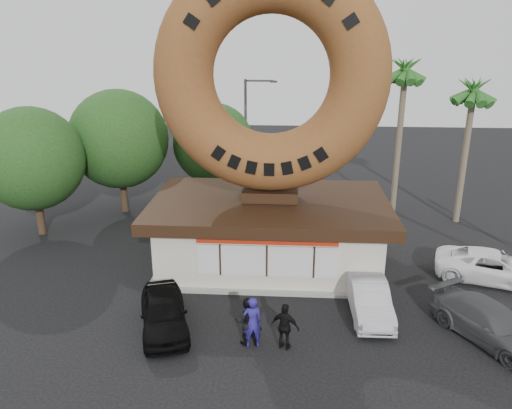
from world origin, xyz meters
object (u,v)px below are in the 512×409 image
Objects in this scene: donut_shop at (270,230)px; giant_donut at (271,76)px; person_right at (285,327)px; car_black at (164,312)px; street_lamp at (248,134)px; car_silver at (369,298)px; person_center at (247,321)px; car_grey at (490,323)px; person_left at (252,322)px; car_white at (493,267)px.

giant_donut is (0.00, 0.02, 7.21)m from donut_shop.
car_black is at bearing 8.62° from person_right.
street_lamp reaches higher than car_silver.
donut_shop is at bearing -62.96° from person_right.
person_center reaches higher than car_grey.
donut_shop reaches higher than person_right.
person_left is at bearing -84.90° from street_lamp.
person_center is 12.16m from car_white.
car_grey is at bearing -16.63° from car_black.
person_left reaches higher than car_black.
car_black reaches higher than car_silver.
person_right is 0.42× the size of car_black.
donut_shop is at bearing -105.74° from person_left.
car_white is at bearing -6.58° from giant_donut.
person_right reaches higher than car_silver.
person_right reaches higher than car_white.
car_grey is at bearing 176.06° from car_white.
street_lamp is (-1.86, 10.02, 2.72)m from donut_shop.
car_silver is at bearing -122.12° from person_right.
street_lamp is at bearing 111.34° from car_silver.
person_right is (1.18, -0.05, -0.10)m from person_left.
car_grey is at bearing -151.89° from person_right.
car_grey is (7.51, 1.04, -0.21)m from person_right.
person_left is at bearing 17.69° from person_right.
donut_shop reaches higher than car_grey.
car_silver is at bearing -46.63° from donut_shop.
car_silver is 0.88× the size of car_grey.
car_black reaches higher than car_white.
street_lamp is 1.70× the size of car_grey.
person_center is at bearing -52.83° from person_left.
person_right is 7.59m from car_grey.
person_center is 0.44× the size of car_silver.
car_white is (10.24, -1.17, -1.07)m from donut_shop.
person_right is 0.35× the size of car_white.
street_lamp is 19.33m from car_grey.
person_left is at bearing -31.67° from car_black.
person_left is at bearing 136.26° from car_white.
street_lamp is 17.21m from person_center.
car_black is (-3.44, 0.90, -0.27)m from person_left.
giant_donut is at bearing 131.93° from car_silver.
person_right is 4.72m from car_black.
car_white is (10.24, -1.18, -8.28)m from giant_donut.
car_white reaches higher than car_grey.
donut_shop is 7.10m from person_right.
giant_donut is 13.23m from car_white.
car_black is at bearing 126.82° from car_white.
giant_donut reaches higher than street_lamp.
person_left is 0.47× the size of car_black.
giant_donut is at bearing -62.98° from person_right.
giant_donut reaches higher than car_white.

